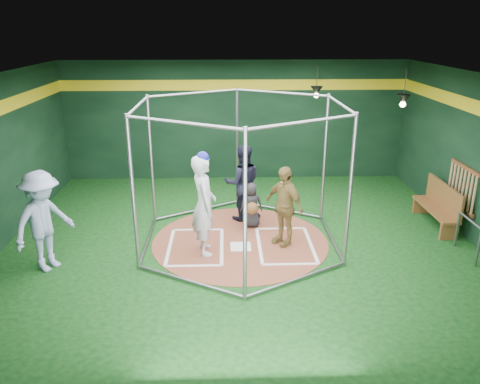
{
  "coord_description": "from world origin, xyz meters",
  "views": [
    {
      "loc": [
        -0.31,
        -9.19,
        4.44
      ],
      "look_at": [
        0.0,
        0.1,
        1.1
      ],
      "focal_mm": 35.0,
      "sensor_mm": 36.0,
      "label": 1
    }
  ],
  "objects_px": {
    "umpire": "(243,183)",
    "dugout_bench": "(439,205)",
    "batter_figure": "(204,204)",
    "visitor_leopard": "(284,206)"
  },
  "relations": [
    {
      "from": "umpire",
      "to": "batter_figure",
      "type": "bearing_deg",
      "value": 58.45
    },
    {
      "from": "visitor_leopard",
      "to": "umpire",
      "type": "bearing_deg",
      "value": 172.03
    },
    {
      "from": "batter_figure",
      "to": "visitor_leopard",
      "type": "bearing_deg",
      "value": 12.01
    },
    {
      "from": "umpire",
      "to": "dugout_bench",
      "type": "distance_m",
      "value": 4.58
    },
    {
      "from": "batter_figure",
      "to": "dugout_bench",
      "type": "distance_m",
      "value": 5.53
    },
    {
      "from": "batter_figure",
      "to": "dugout_bench",
      "type": "relative_size",
      "value": 1.23
    },
    {
      "from": "dugout_bench",
      "to": "batter_figure",
      "type": "bearing_deg",
      "value": -167.49
    },
    {
      "from": "visitor_leopard",
      "to": "dugout_bench",
      "type": "relative_size",
      "value": 0.98
    },
    {
      "from": "umpire",
      "to": "dugout_bench",
      "type": "height_order",
      "value": "umpire"
    },
    {
      "from": "batter_figure",
      "to": "umpire",
      "type": "relative_size",
      "value": 1.17
    }
  ]
}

